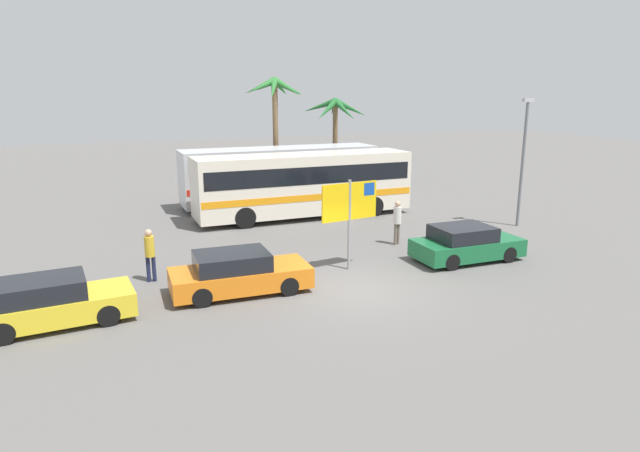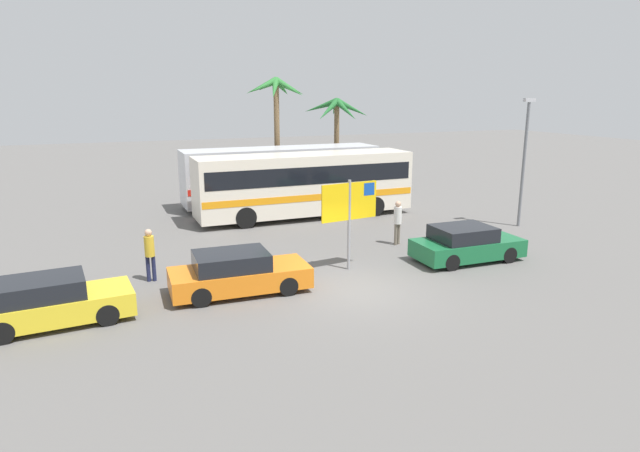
{
  "view_description": "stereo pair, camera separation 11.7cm",
  "coord_description": "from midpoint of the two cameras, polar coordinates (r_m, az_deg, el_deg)",
  "views": [
    {
      "loc": [
        -7.3,
        -14.36,
        6.08
      ],
      "look_at": [
        0.22,
        3.54,
        1.3
      ],
      "focal_mm": 30.35,
      "sensor_mm": 36.0,
      "label": 1
    },
    {
      "loc": [
        -7.19,
        -14.41,
        6.08
      ],
      "look_at": [
        0.22,
        3.54,
        1.3
      ],
      "focal_mm": 30.35,
      "sensor_mm": 36.0,
      "label": 2
    }
  ],
  "objects": [
    {
      "name": "car_green",
      "position": [
        20.8,
        15.31,
        -1.84
      ],
      "size": [
        4.06,
        1.89,
        1.32
      ],
      "rotation": [
        0.0,
        0.0,
        -0.02
      ],
      "color": "#196638",
      "rests_on": "ground"
    },
    {
      "name": "palm_tree_seaside",
      "position": [
        32.16,
        -4.57,
        13.21
      ],
      "size": [
        3.54,
        3.49,
        7.0
      ],
      "color": "brown",
      "rests_on": "ground"
    },
    {
      "name": "ferry_sign",
      "position": [
        18.72,
        3.41,
        2.24
      ],
      "size": [
        2.19,
        0.34,
        3.2
      ],
      "rotation": [
        0.0,
        0.0,
        0.13
      ],
      "color": "gray",
      "rests_on": "ground"
    },
    {
      "name": "ground",
      "position": [
        17.22,
        4.05,
        -6.88
      ],
      "size": [
        120.0,
        120.0,
        0.0
      ],
      "primitive_type": "plane",
      "color": "#605E5B"
    },
    {
      "name": "bus_rear_coach",
      "position": [
        30.15,
        -3.95,
        5.6
      ],
      "size": [
        10.83,
        2.5,
        3.17
      ],
      "color": "silver",
      "rests_on": "ground"
    },
    {
      "name": "palm_tree_inland",
      "position": [
        34.46,
        1.85,
        11.43
      ],
      "size": [
        3.91,
        4.11,
        5.81
      ],
      "color": "brown",
      "rests_on": "ground"
    },
    {
      "name": "car_yellow",
      "position": [
        16.28,
        -26.26,
        -7.2
      ],
      "size": [
        4.11,
        1.99,
        1.32
      ],
      "rotation": [
        0.0,
        0.0,
        0.08
      ],
      "color": "yellow",
      "rests_on": "ground"
    },
    {
      "name": "car_orange",
      "position": [
        17.06,
        -8.48,
        -4.94
      ],
      "size": [
        4.34,
        1.92,
        1.32
      ],
      "rotation": [
        0.0,
        0.0,
        -0.04
      ],
      "color": "orange",
      "rests_on": "ground"
    },
    {
      "name": "lamp_post_right_side",
      "position": [
        26.59,
        20.85,
        6.82
      ],
      "size": [
        0.56,
        0.2,
        5.86
      ],
      "color": "slate",
      "rests_on": "ground"
    },
    {
      "name": "pedestrian_by_bus",
      "position": [
        18.6,
        -17.35,
        -2.48
      ],
      "size": [
        0.32,
        0.32,
        1.78
      ],
      "rotation": [
        0.0,
        0.0,
        1.48
      ],
      "color": "#1E2347",
      "rests_on": "ground"
    },
    {
      "name": "bus_front_coach",
      "position": [
        26.96,
        -1.48,
        4.65
      ],
      "size": [
        10.83,
        2.5,
        3.17
      ],
      "color": "silver",
      "rests_on": "ground"
    },
    {
      "name": "pedestrian_crossing_lot",
      "position": [
        22.31,
        8.34,
        0.75
      ],
      "size": [
        0.32,
        0.32,
        1.83
      ],
      "rotation": [
        0.0,
        0.0,
        1.94
      ],
      "color": "#706656",
      "rests_on": "ground"
    }
  ]
}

